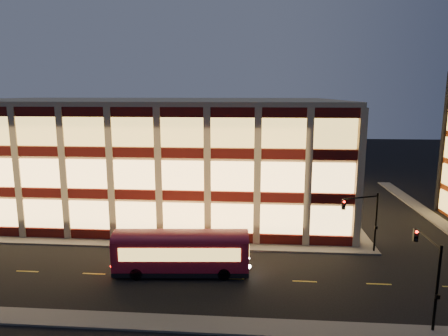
{
  "coord_description": "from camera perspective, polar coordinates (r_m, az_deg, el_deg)",
  "views": [
    {
      "loc": [
        11.73,
        -37.15,
        15.42
      ],
      "look_at": [
        8.18,
        8.0,
        6.82
      ],
      "focal_mm": 32.0,
      "sensor_mm": 36.0,
      "label": 1
    }
  ],
  "objects": [
    {
      "name": "ground",
      "position": [
        41.9,
        -12.34,
        -11.1
      ],
      "size": [
        200.0,
        200.0,
        0.0
      ],
      "primitive_type": "plane",
      "color": "black",
      "rests_on": "ground"
    },
    {
      "name": "sidewalk_office_south",
      "position": [
        43.68,
        -15.79,
        -10.24
      ],
      "size": [
        54.0,
        2.0,
        0.15
      ],
      "primitive_type": "cube",
      "color": "#514F4C",
      "rests_on": "ground"
    },
    {
      "name": "sidewalk_office_east",
      "position": [
        57.4,
        15.71,
        -5.17
      ],
      "size": [
        2.0,
        30.0,
        0.15
      ],
      "primitive_type": "cube",
      "color": "#514F4C",
      "rests_on": "ground"
    },
    {
      "name": "sidewalk_tower_west",
      "position": [
        60.53,
        26.01,
        -5.05
      ],
      "size": [
        2.0,
        30.0,
        0.15
      ],
      "primitive_type": "cube",
      "color": "#514F4C",
      "rests_on": "ground"
    },
    {
      "name": "sidewalk_near",
      "position": [
        30.92,
        -19.68,
        -19.67
      ],
      "size": [
        100.0,
        2.0,
        0.15
      ],
      "primitive_type": "cube",
      "color": "#514F4C",
      "rests_on": "ground"
    },
    {
      "name": "office_building",
      "position": [
        56.61,
        -10.56,
        2.27
      ],
      "size": [
        50.45,
        30.45,
        14.5
      ],
      "color": "tan",
      "rests_on": "ground"
    },
    {
      "name": "traffic_signal_far",
      "position": [
        40.44,
        19.43,
        -6.12
      ],
      "size": [
        3.79,
        1.87,
        6.0
      ],
      "color": "black",
      "rests_on": "ground"
    },
    {
      "name": "traffic_signal_near",
      "position": [
        30.79,
        27.22,
        -12.01
      ],
      "size": [
        0.32,
        4.45,
        6.0
      ],
      "color": "black",
      "rests_on": "ground"
    },
    {
      "name": "trolley_bus",
      "position": [
        35.11,
        -6.11,
        -11.52
      ],
      "size": [
        11.64,
        3.74,
        3.88
      ],
      "rotation": [
        0.0,
        0.0,
        0.08
      ],
      "color": "maroon",
      "rests_on": "ground"
    }
  ]
}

